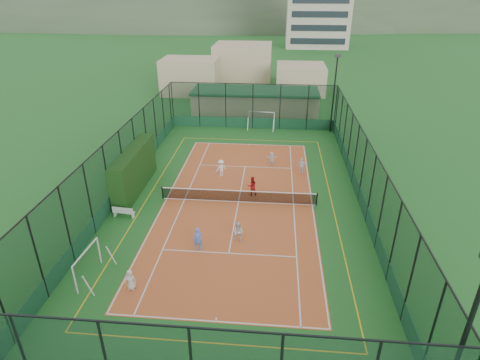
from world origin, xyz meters
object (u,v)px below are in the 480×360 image
object	(u,v)px
futsal_goal_near	(88,265)
floodlight_ne	(334,95)
futsal_goal_far	(261,120)
child_far_back	(272,158)
child_near_mid	(198,239)
child_far_right	(302,166)
child_near_left	(130,280)
child_near_right	(238,232)
child_far_left	(221,168)
white_bench	(124,212)
floodlight_se	(458,356)
clubhouse	(255,102)
coach	(252,186)

from	to	relation	value
futsal_goal_near	floodlight_ne	bearing A→B (deg)	-27.44
futsal_goal_far	child_far_back	size ratio (longest dim) A/B	2.49
child_near_mid	child_far_right	xyz separation A→B (m)	(6.84, 11.62, -0.05)
child_far_right	child_far_back	xyz separation A→B (m)	(-2.61, 1.65, -0.11)
child_near_left	floodlight_ne	bearing A→B (deg)	58.69
child_near_right	futsal_goal_near	bearing A→B (deg)	-132.30
futsal_goal_near	child_far_left	distance (m)	14.71
floodlight_ne	child_near_mid	bearing A→B (deg)	-114.80
white_bench	child_far_back	distance (m)	14.23
child_near_mid	white_bench	bearing A→B (deg)	135.44
futsal_goal_near	futsal_goal_far	size ratio (longest dim) A/B	0.93
floodlight_se	child_near_left	world-z (taller)	floodlight_se
clubhouse	child_far_back	size ratio (longest dim) A/B	12.88
futsal_goal_near	child_far_right	bearing A→B (deg)	-35.64
child_far_left	clubhouse	bearing A→B (deg)	-132.00
floodlight_ne	white_bench	world-z (taller)	floodlight_ne
floodlight_se	child_far_left	size ratio (longest dim) A/B	5.57
child_far_back	coach	distance (m)	6.10
futsal_goal_near	child_near_left	bearing A→B (deg)	-100.67
futsal_goal_far	child_far_left	world-z (taller)	futsal_goal_far
floodlight_se	child_far_right	bearing A→B (deg)	99.43
futsal_goal_far	child_far_right	size ratio (longest dim) A/B	2.10
floodlight_se	child_near_right	bearing A→B (deg)	125.11
floodlight_se	child_far_right	size ratio (longest dim) A/B	5.90
floodlight_ne	white_bench	size ratio (longest dim) A/B	5.33
floodlight_se	clubhouse	bearing A→B (deg)	102.56
child_near_right	child_far_left	bearing A→B (deg)	123.68
floodlight_ne	child_near_right	distance (m)	23.37
child_far_back	child_far_left	bearing A→B (deg)	23.58
child_near_right	child_far_left	size ratio (longest dim) A/B	0.91
white_bench	child_far_right	world-z (taller)	child_far_right
coach	floodlight_se	bearing A→B (deg)	96.54
child_near_mid	child_far_left	xyz separation A→B (m)	(0.02, 10.46, -0.01)
child_far_right	coach	world-z (taller)	coach
child_far_left	child_near_mid	bearing A→B (deg)	53.95
child_far_right	futsal_goal_near	bearing A→B (deg)	51.81
floodlight_ne	futsal_goal_near	xyz separation A→B (m)	(-16.08, -25.88, -3.24)
white_bench	child_near_right	bearing A→B (deg)	-8.67
child_near_right	child_far_back	distance (m)	12.31
futsal_goal_near	child_far_right	size ratio (longest dim) A/B	1.95
child_far_left	coach	bearing A→B (deg)	96.08
coach	futsal_goal_far	bearing A→B (deg)	-107.00
clubhouse	coach	xyz separation A→B (m)	(0.93, -20.80, -0.80)
floodlight_ne	child_far_right	bearing A→B (deg)	-108.26
child_near_left	child_far_back	xyz separation A→B (m)	(7.18, 17.12, -0.02)
futsal_goal_far	child_far_back	bearing A→B (deg)	-77.78
white_bench	child_near_right	xyz separation A→B (m)	(8.27, -2.18, 0.25)
futsal_goal_near	child_far_left	xyz separation A→B (m)	(5.59, 13.60, -0.13)
floodlight_se	child_far_back	world-z (taller)	floodlight_se
white_bench	child_far_back	bearing A→B (deg)	50.71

